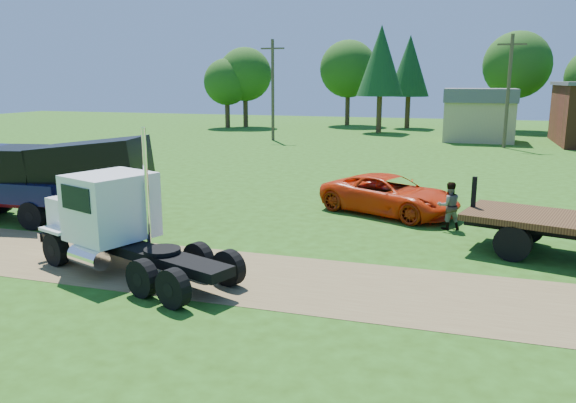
% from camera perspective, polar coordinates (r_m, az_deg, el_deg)
% --- Properties ---
extents(ground, '(140.00, 140.00, 0.00)m').
position_cam_1_polar(ground, '(15.33, 5.65, -8.64)').
color(ground, '#26480F').
rests_on(ground, ground).
extents(dirt_track, '(120.00, 4.20, 0.01)m').
position_cam_1_polar(dirt_track, '(15.33, 5.65, -8.62)').
color(dirt_track, brown).
rests_on(dirt_track, ground).
extents(white_semi_tractor, '(6.99, 4.35, 4.17)m').
position_cam_1_polar(white_semi_tractor, '(17.14, -17.38, -1.91)').
color(white_semi_tractor, black).
rests_on(white_semi_tractor, ground).
extents(black_dump_truck, '(7.89, 3.61, 3.35)m').
position_cam_1_polar(black_dump_truck, '(23.54, -22.26, 2.51)').
color(black_dump_truck, black).
rests_on(black_dump_truck, ground).
extents(orange_pickup, '(6.36, 4.76, 1.61)m').
position_cam_1_polar(orange_pickup, '(23.59, 10.28, 0.69)').
color(orange_pickup, red).
rests_on(orange_pickup, ground).
extents(spectator_b, '(1.05, 0.93, 1.78)m').
position_cam_1_polar(spectator_b, '(21.62, 16.03, -0.41)').
color(spectator_b, '#999999').
rests_on(spectator_b, ground).
extents(tan_shed, '(6.20, 5.40, 4.70)m').
position_cam_1_polar(tan_shed, '(54.14, 18.83, 8.40)').
color(tan_shed, tan).
rests_on(tan_shed, ground).
extents(utility_poles, '(42.20, 0.28, 9.00)m').
position_cam_1_polar(utility_poles, '(49.15, 21.48, 10.56)').
color(utility_poles, '#463A27').
rests_on(utility_poles, ground).
extents(tree_row, '(56.35, 14.64, 10.97)m').
position_cam_1_polar(tree_row, '(64.59, 16.08, 12.59)').
color(tree_row, '#362616').
rests_on(tree_row, ground).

